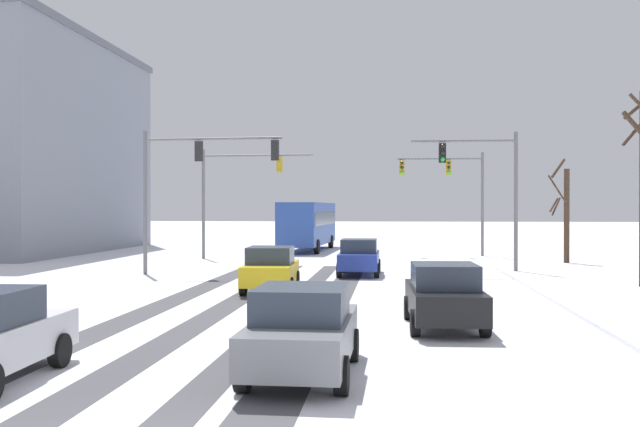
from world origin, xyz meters
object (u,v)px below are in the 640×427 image
object	(u,v)px
car_blue_lead	(359,257)
bare_tree_sidewalk_far	(565,211)
car_grey_fourth	(303,330)
car_black_third	(444,295)
traffic_signal_far_left	(234,183)
car_yellow_cab_second	(271,269)
bus_oncoming	(308,222)
traffic_signal_far_right	(453,182)
traffic_signal_near_left	(192,171)
traffic_signal_near_right	(488,179)

from	to	relation	value
car_blue_lead	bare_tree_sidewalk_far	world-z (taller)	bare_tree_sidewalk_far
car_blue_lead	car_grey_fourth	world-z (taller)	same
car_grey_fourth	bare_tree_sidewalk_far	xyz separation A→B (m)	(11.09, 27.52, 2.01)
car_blue_lead	car_black_third	size ratio (longest dim) A/B	0.99
car_grey_fourth	traffic_signal_far_left	bearing A→B (deg)	105.07
car_yellow_cab_second	bare_tree_sidewalk_far	size ratio (longest dim) A/B	0.72
car_yellow_cab_second	bus_oncoming	bearing A→B (deg)	93.59
bus_oncoming	car_blue_lead	bearing A→B (deg)	-76.22
car_blue_lead	bare_tree_sidewalk_far	distance (m)	13.90
traffic_signal_far_right	car_blue_lead	bearing A→B (deg)	-111.62
traffic_signal_far_left	bare_tree_sidewalk_far	bearing A→B (deg)	-3.10
car_grey_fourth	bus_oncoming	world-z (taller)	bus_oncoming
car_blue_lead	car_yellow_cab_second	world-z (taller)	same
traffic_signal_far_left	bus_oncoming	world-z (taller)	traffic_signal_far_left
car_grey_fourth	bus_oncoming	distance (m)	37.57
traffic_signal_far_left	car_black_third	distance (m)	25.70
traffic_signal_far_right	traffic_signal_near_left	bearing A→B (deg)	-132.27
traffic_signal_near_left	bare_tree_sidewalk_far	xyz separation A→B (m)	(18.40, 9.03, -1.83)
bare_tree_sidewalk_far	car_grey_fourth	bearing A→B (deg)	-111.94
traffic_signal_near_right	car_blue_lead	size ratio (longest dim) A/B	1.58
traffic_signal_far_right	bare_tree_sidewalk_far	xyz separation A→B (m)	(5.66, -4.98, -1.79)
traffic_signal_near_right	car_black_third	distance (m)	15.88
car_black_third	traffic_signal_far_left	bearing A→B (deg)	114.58
traffic_signal_far_left	traffic_signal_near_left	size ratio (longest dim) A/B	1.03
traffic_signal_near_right	car_yellow_cab_second	world-z (taller)	traffic_signal_near_right
car_blue_lead	bus_oncoming	bearing A→B (deg)	103.78
traffic_signal_far_left	car_yellow_cab_second	bearing A→B (deg)	-72.75
traffic_signal_near_right	car_black_third	xyz separation A→B (m)	(-3.08, -15.17, -3.53)
traffic_signal_near_left	car_blue_lead	world-z (taller)	traffic_signal_near_left
traffic_signal_far_left	car_black_third	size ratio (longest dim) A/B	1.60
traffic_signal_far_left	car_yellow_cab_second	xyz separation A→B (m)	(4.94, -15.90, -3.65)
car_blue_lead	traffic_signal_near_right	bearing A→B (deg)	13.33
car_grey_fourth	bare_tree_sidewalk_far	world-z (taller)	bare_tree_sidewalk_far
traffic_signal_far_left	car_black_third	xyz separation A→B (m)	(10.58, -23.14, -3.65)
traffic_signal_near_left	bare_tree_sidewalk_far	size ratio (longest dim) A/B	1.13
traffic_signal_far_right	car_grey_fourth	distance (m)	33.17
bus_oncoming	traffic_signal_near_right	bearing A→B (deg)	-58.45
traffic_signal_far_left	car_grey_fourth	distance (m)	29.78
bus_oncoming	bare_tree_sidewalk_far	bearing A→B (deg)	-32.47
car_yellow_cab_second	bus_oncoming	distance (m)	24.75
car_blue_lead	car_yellow_cab_second	size ratio (longest dim) A/B	0.98
car_black_third	bus_oncoming	distance (m)	32.73
traffic_signal_near_right	car_grey_fourth	world-z (taller)	traffic_signal_near_right
traffic_signal_far_left	car_blue_lead	world-z (taller)	traffic_signal_far_left
car_yellow_cab_second	bare_tree_sidewalk_far	distance (m)	20.42
car_blue_lead	bus_oncoming	distance (m)	18.69
traffic_signal_far_left	bus_oncoming	distance (m)	9.72
traffic_signal_near_right	bus_oncoming	size ratio (longest dim) A/B	0.59
car_yellow_cab_second	car_black_third	distance (m)	9.18
car_black_third	bus_oncoming	bearing A→B (deg)	102.70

